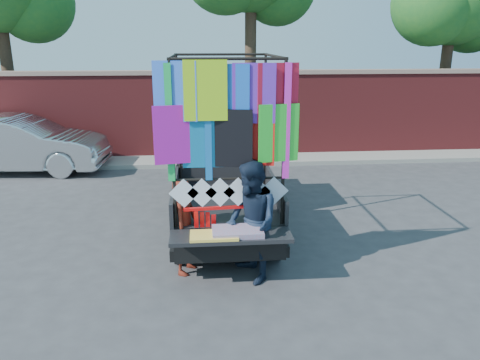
{
  "coord_description": "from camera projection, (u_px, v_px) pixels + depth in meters",
  "views": [
    {
      "loc": [
        -0.64,
        -7.07,
        3.45
      ],
      "look_at": [
        -0.06,
        -0.24,
        1.4
      ],
      "focal_mm": 35.0,
      "sensor_mm": 36.0,
      "label": 1
    }
  ],
  "objects": [
    {
      "name": "ground",
      "position": [
        242.0,
        256.0,
        7.79
      ],
      "size": [
        90.0,
        90.0,
        0.0
      ],
      "primitive_type": "plane",
      "color": "#38383A",
      "rests_on": "ground"
    },
    {
      "name": "brick_wall",
      "position": [
        221.0,
        114.0,
        14.09
      ],
      "size": [
        30.0,
        0.45,
        2.61
      ],
      "color": "maroon",
      "rests_on": "ground"
    },
    {
      "name": "curb",
      "position": [
        223.0,
        160.0,
        13.78
      ],
      "size": [
        30.0,
        1.2,
        0.12
      ],
      "primitive_type": "cube",
      "color": "gray",
      "rests_on": "ground"
    },
    {
      "name": "pickup_truck",
      "position": [
        221.0,
        177.0,
        9.37
      ],
      "size": [
        2.05,
        5.14,
        3.24
      ],
      "color": "black",
      "rests_on": "ground"
    },
    {
      "name": "sedan",
      "position": [
        20.0,
        144.0,
        12.63
      ],
      "size": [
        4.7,
        1.94,
        1.51
      ],
      "primitive_type": "imported",
      "rotation": [
        0.0,
        0.0,
        1.5
      ],
      "color": "#B9BDC0",
      "rests_on": "ground"
    },
    {
      "name": "woman",
      "position": [
        185.0,
        227.0,
        7.08
      ],
      "size": [
        0.53,
        0.64,
        1.49
      ],
      "primitive_type": "imported",
      "rotation": [
        0.0,
        0.0,
        1.19
      ],
      "color": "maroon",
      "rests_on": "ground"
    },
    {
      "name": "man",
      "position": [
        251.0,
        222.0,
        6.81
      ],
      "size": [
        0.92,
        1.05,
        1.82
      ],
      "primitive_type": "imported",
      "rotation": [
        0.0,
        0.0,
        -1.26
      ],
      "color": "#162237",
      "rests_on": "ground"
    },
    {
      "name": "streamer_bundle",
      "position": [
        210.0,
        221.0,
        6.91
      ],
      "size": [
        1.0,
        0.12,
        0.68
      ],
      "color": "#F50D0D",
      "rests_on": "ground"
    }
  ]
}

